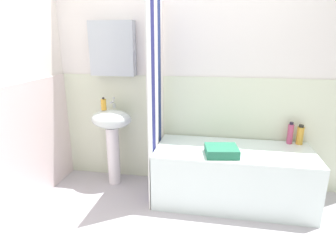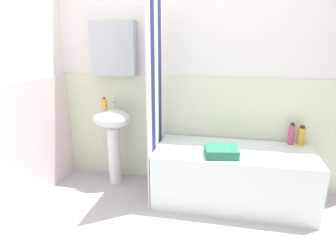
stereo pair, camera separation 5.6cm
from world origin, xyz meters
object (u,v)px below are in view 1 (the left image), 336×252
Objects in this scene: bathtub at (232,175)px; body_wash_bottle at (290,133)px; sink at (112,130)px; lotion_bottle at (300,135)px; towel_folded at (222,151)px; soap_dispenser at (104,104)px.

body_wash_bottle reaches higher than bathtub.
sink reaches higher than lotion_bottle.
sink is 1.22m from towel_folded.
bathtub is 6.68× the size of body_wash_bottle.
towel_folded reaches higher than bathtub.
lotion_bottle is at bearing 3.78° from soap_dispenser.
body_wash_bottle is (1.94, 0.13, -0.25)m from soap_dispenser.
towel_folded is (1.18, -0.31, -0.03)m from sink.
lotion_bottle is (0.66, 0.28, 0.37)m from bathtub.
body_wash_bottle is at bearing 179.77° from lotion_bottle.
towel_folded is at bearing -14.86° from sink.
bathtub is 0.80m from lotion_bottle.
bathtub is (1.30, -0.15, -0.35)m from sink.
soap_dispenser is 0.48× the size of towel_folded.
soap_dispenser is 1.52m from bathtub.
bathtub is at bearing -157.24° from lotion_bottle.
bathtub is at bearing -153.83° from body_wash_bottle.
soap_dispenser is at bearing -176.03° from body_wash_bottle.
soap_dispenser reaches higher than sink.
soap_dispenser is 2.05m from lotion_bottle.
bathtub is at bearing -5.85° from soap_dispenser.
lotion_bottle is 0.10m from body_wash_bottle.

